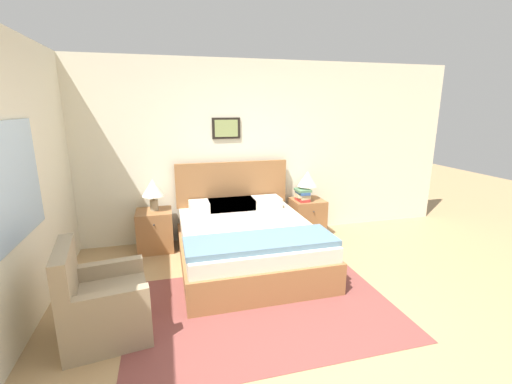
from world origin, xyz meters
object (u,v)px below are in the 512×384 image
object	(u,v)px
bed	(247,240)
table_lamp_near_window	(153,189)
table_lamp_by_door	(307,180)
nightstand_by_door	(307,217)
armchair	(101,305)
nightstand_near_window	(155,230)

from	to	relation	value
bed	table_lamp_near_window	size ratio (longest dim) A/B	4.54
table_lamp_near_window	table_lamp_by_door	distance (m)	2.24
table_lamp_by_door	bed	bearing A→B (deg)	-146.17
nightstand_by_door	armchair	bearing A→B (deg)	-146.05
armchair	table_lamp_by_door	distance (m)	3.28
armchair	nightstand_by_door	xyz separation A→B (m)	(2.67, 1.80, -0.01)
table_lamp_near_window	table_lamp_by_door	bearing A→B (deg)	0.00
nightstand_near_window	table_lamp_by_door	xyz separation A→B (m)	(2.26, 0.02, 0.58)
table_lamp_by_door	armchair	bearing A→B (deg)	-145.62
armchair	nightstand_near_window	bearing A→B (deg)	159.22
nightstand_near_window	nightstand_by_door	size ratio (longest dim) A/B	1.00
armchair	table_lamp_near_window	xyz separation A→B (m)	(0.42, 1.82, 0.58)
nightstand_near_window	table_lamp_near_window	distance (m)	0.58
bed	table_lamp_near_window	distance (m)	1.46
bed	nightstand_by_door	size ratio (longest dim) A/B	3.51
nightstand_by_door	table_lamp_by_door	distance (m)	0.58
table_lamp_by_door	nightstand_near_window	bearing A→B (deg)	-179.38
nightstand_near_window	table_lamp_near_window	world-z (taller)	table_lamp_near_window
armchair	table_lamp_by_door	size ratio (longest dim) A/B	1.96
nightstand_near_window	nightstand_by_door	bearing A→B (deg)	0.00
table_lamp_by_door	table_lamp_near_window	bearing A→B (deg)	180.00
table_lamp_near_window	nightstand_near_window	bearing A→B (deg)	-116.00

